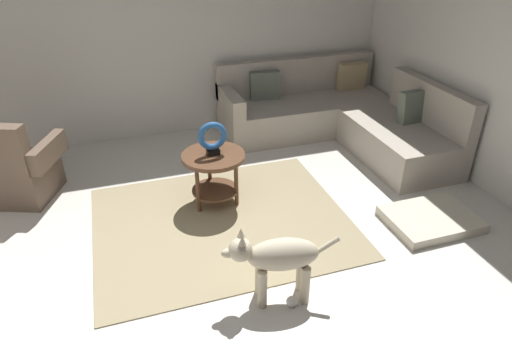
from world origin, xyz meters
name	(u,v)px	position (x,y,z in m)	size (l,w,h in m)	color
ground_plane	(226,279)	(0.00, 0.00, -0.05)	(6.00, 6.00, 0.10)	silver
wall_back	(159,27)	(0.00, 2.94, 1.35)	(6.00, 0.12, 2.70)	silver
area_rug	(222,222)	(0.15, 0.70, 0.01)	(2.30, 1.90, 0.01)	tan
sectional_couch	(338,118)	(1.99, 2.01, 0.29)	(2.20, 2.25, 0.88)	#B2A899
armchair	(15,170)	(-1.66, 1.73, 0.32)	(0.96, 0.85, 0.88)	brown
side_table	(214,166)	(0.17, 1.04, 0.42)	(0.60, 0.60, 0.54)	brown
torus_sculpture	(212,138)	(0.17, 1.04, 0.71)	(0.28, 0.08, 0.33)	black
dog_bed_mat	(431,219)	(1.98, 0.08, 0.04)	(0.80, 0.60, 0.09)	beige
dog	(277,258)	(0.29, -0.35, 0.38)	(0.84, 0.31, 0.63)	beige
dog_toy_ball	(292,302)	(0.37, -0.47, 0.04)	(0.08, 0.08, 0.08)	silver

